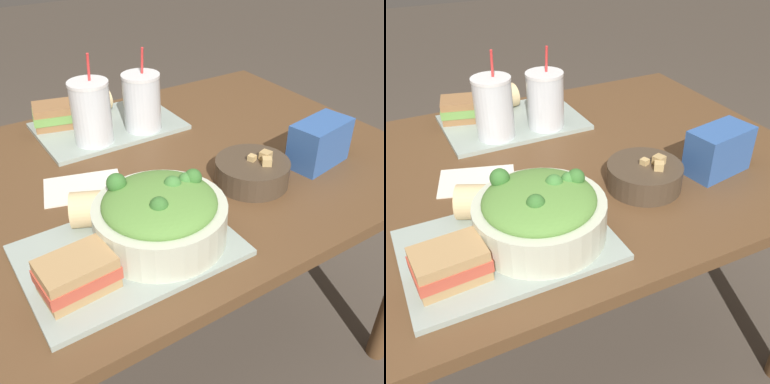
{
  "view_description": "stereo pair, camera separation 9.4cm",
  "coord_description": "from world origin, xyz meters",
  "views": [
    {
      "loc": [
        -0.45,
        -0.86,
        1.3
      ],
      "look_at": [
        -0.01,
        -0.21,
        0.78
      ],
      "focal_mm": 42.0,
      "sensor_mm": 36.0,
      "label": 1
    },
    {
      "loc": [
        -0.36,
        -0.91,
        1.3
      ],
      "look_at": [
        -0.01,
        -0.21,
        0.78
      ],
      "focal_mm": 42.0,
      "sensor_mm": 36.0,
      "label": 2
    }
  ],
  "objects": [
    {
      "name": "sandwich_far",
      "position": [
        -0.12,
        0.35,
        0.77
      ],
      "size": [
        0.14,
        0.12,
        0.06
      ],
      "rotation": [
        0.0,
        0.0,
        -0.25
      ],
      "color": "olive",
      "rests_on": "tray_far"
    },
    {
      "name": "salad_bowl",
      "position": [
        -0.12,
        -0.26,
        0.79
      ],
      "size": [
        0.26,
        0.26,
        0.12
      ],
      "color": "beige",
      "rests_on": "tray_near"
    },
    {
      "name": "napkin_folded",
      "position": [
        -0.18,
        0.01,
        0.73
      ],
      "size": [
        0.21,
        0.17,
        0.0
      ],
      "color": "silver",
      "rests_on": "dining_table"
    },
    {
      "name": "dining_table",
      "position": [
        0.0,
        0.0,
        0.63
      ],
      "size": [
        1.33,
        0.92,
        0.73
      ],
      "color": "brown",
      "rests_on": "ground_plane"
    },
    {
      "name": "tray_far",
      "position": [
        0.01,
        0.27,
        0.73
      ],
      "size": [
        0.4,
        0.28,
        0.01
      ],
      "color": "#99A89E",
      "rests_on": "dining_table"
    },
    {
      "name": "baguette_far",
      "position": [
        0.0,
        0.37,
        0.78
      ],
      "size": [
        0.12,
        0.09,
        0.07
      ],
      "rotation": [
        0.0,
        0.0,
        1.77
      ],
      "color": "#DBBC84",
      "rests_on": "tray_far"
    },
    {
      "name": "ground_plane",
      "position": [
        0.0,
        0.0,
        0.0
      ],
      "size": [
        12.0,
        12.0,
        0.0
      ],
      "primitive_type": "plane",
      "color": "#4C4238"
    },
    {
      "name": "chip_bag",
      "position": [
        0.37,
        -0.21,
        0.78
      ],
      "size": [
        0.17,
        0.11,
        0.11
      ],
      "rotation": [
        0.0,
        0.0,
        0.17
      ],
      "color": "#335BA3",
      "rests_on": "dining_table"
    },
    {
      "name": "tray_near",
      "position": [
        -0.19,
        -0.25,
        0.73
      ],
      "size": [
        0.4,
        0.28,
        0.01
      ],
      "color": "#99A89E",
      "rests_on": "dining_table"
    },
    {
      "name": "drink_cup_red",
      "position": [
        0.08,
        0.19,
        0.81
      ],
      "size": [
        0.11,
        0.11,
        0.23
      ],
      "color": "silver",
      "rests_on": "tray_far"
    },
    {
      "name": "baguette_near",
      "position": [
        -0.19,
        -0.16,
        0.78
      ],
      "size": [
        0.15,
        0.12,
        0.07
      ],
      "rotation": [
        0.0,
        0.0,
        1.13
      ],
      "color": "#DBBC84",
      "rests_on": "tray_near"
    },
    {
      "name": "sandwich_near",
      "position": [
        -0.31,
        -0.3,
        0.77
      ],
      "size": [
        0.13,
        0.1,
        0.06
      ],
      "rotation": [
        0.0,
        0.0,
        0.07
      ],
      "color": "tan",
      "rests_on": "tray_near"
    },
    {
      "name": "soup_bowl",
      "position": [
        0.17,
        -0.19,
        0.76
      ],
      "size": [
        0.17,
        0.17,
        0.08
      ],
      "color": "#473828",
      "rests_on": "dining_table"
    },
    {
      "name": "drink_cup_dark",
      "position": [
        -0.07,
        0.19,
        0.82
      ],
      "size": [
        0.11,
        0.11,
        0.24
      ],
      "color": "silver",
      "rests_on": "tray_far"
    }
  ]
}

